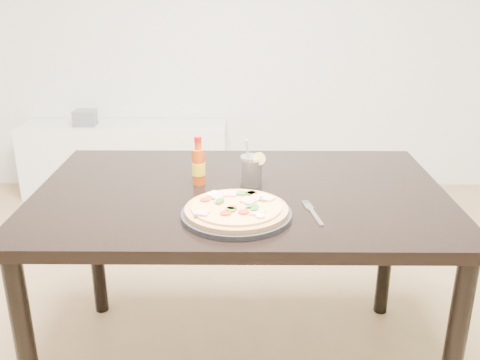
{
  "coord_description": "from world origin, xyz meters",
  "views": [
    {
      "loc": [
        0.03,
        -1.48,
        1.42
      ],
      "look_at": [
        0.02,
        0.11,
        0.83
      ],
      "focal_mm": 40.0,
      "sensor_mm": 36.0,
      "label": 1
    }
  ],
  "objects_px": {
    "pizza": "(236,208)",
    "hot_sauce_bottle": "(199,166)",
    "plate": "(236,214)",
    "media_console": "(126,159)",
    "dining_table": "(240,212)",
    "fork": "(312,212)",
    "cola_cup": "(252,171)"
  },
  "relations": [
    {
      "from": "hot_sauce_bottle",
      "to": "fork",
      "type": "xyz_separation_m",
      "value": [
        0.37,
        -0.25,
        -0.07
      ]
    },
    {
      "from": "dining_table",
      "to": "fork",
      "type": "height_order",
      "value": "fork"
    },
    {
      "from": "hot_sauce_bottle",
      "to": "cola_cup",
      "type": "xyz_separation_m",
      "value": [
        0.19,
        -0.0,
        -0.02
      ]
    },
    {
      "from": "hot_sauce_bottle",
      "to": "dining_table",
      "type": "bearing_deg",
      "value": -19.92
    },
    {
      "from": "dining_table",
      "to": "media_console",
      "type": "height_order",
      "value": "dining_table"
    },
    {
      "from": "cola_cup",
      "to": "hot_sauce_bottle",
      "type": "bearing_deg",
      "value": 179.96
    },
    {
      "from": "pizza",
      "to": "fork",
      "type": "height_order",
      "value": "pizza"
    },
    {
      "from": "dining_table",
      "to": "fork",
      "type": "xyz_separation_m",
      "value": [
        0.22,
        -0.19,
        0.09
      ]
    },
    {
      "from": "dining_table",
      "to": "fork",
      "type": "relative_size",
      "value": 7.44
    },
    {
      "from": "plate",
      "to": "fork",
      "type": "height_order",
      "value": "plate"
    },
    {
      "from": "dining_table",
      "to": "plate",
      "type": "distance_m",
      "value": 0.24
    },
    {
      "from": "pizza",
      "to": "hot_sauce_bottle",
      "type": "xyz_separation_m",
      "value": [
        -0.14,
        0.28,
        0.04
      ]
    },
    {
      "from": "plate",
      "to": "cola_cup",
      "type": "height_order",
      "value": "cola_cup"
    },
    {
      "from": "plate",
      "to": "media_console",
      "type": "xyz_separation_m",
      "value": [
        -0.81,
        2.07,
        -0.51
      ]
    },
    {
      "from": "dining_table",
      "to": "hot_sauce_bottle",
      "type": "bearing_deg",
      "value": 160.08
    },
    {
      "from": "cola_cup",
      "to": "media_console",
      "type": "relative_size",
      "value": 0.12
    },
    {
      "from": "dining_table",
      "to": "plate",
      "type": "relative_size",
      "value": 4.17
    },
    {
      "from": "dining_table",
      "to": "fork",
      "type": "bearing_deg",
      "value": -40.76
    },
    {
      "from": "pizza",
      "to": "cola_cup",
      "type": "bearing_deg",
      "value": 79.85
    },
    {
      "from": "plate",
      "to": "media_console",
      "type": "height_order",
      "value": "plate"
    },
    {
      "from": "media_console",
      "to": "pizza",
      "type": "bearing_deg",
      "value": -68.68
    },
    {
      "from": "pizza",
      "to": "hot_sauce_bottle",
      "type": "bearing_deg",
      "value": 116.13
    },
    {
      "from": "media_console",
      "to": "cola_cup",
      "type": "bearing_deg",
      "value": -64.45
    },
    {
      "from": "dining_table",
      "to": "fork",
      "type": "distance_m",
      "value": 0.31
    },
    {
      "from": "dining_table",
      "to": "hot_sauce_bottle",
      "type": "relative_size",
      "value": 8.07
    },
    {
      "from": "plate",
      "to": "hot_sauce_bottle",
      "type": "relative_size",
      "value": 1.94
    },
    {
      "from": "dining_table",
      "to": "plate",
      "type": "bearing_deg",
      "value": -92.52
    },
    {
      "from": "pizza",
      "to": "media_console",
      "type": "relative_size",
      "value": 0.22
    },
    {
      "from": "cola_cup",
      "to": "media_console",
      "type": "distance_m",
      "value": 2.06
    },
    {
      "from": "fork",
      "to": "hot_sauce_bottle",
      "type": "bearing_deg",
      "value": 136.85
    },
    {
      "from": "cola_cup",
      "to": "media_console",
      "type": "bearing_deg",
      "value": 115.55
    },
    {
      "from": "pizza",
      "to": "fork",
      "type": "relative_size",
      "value": 1.67
    }
  ]
}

